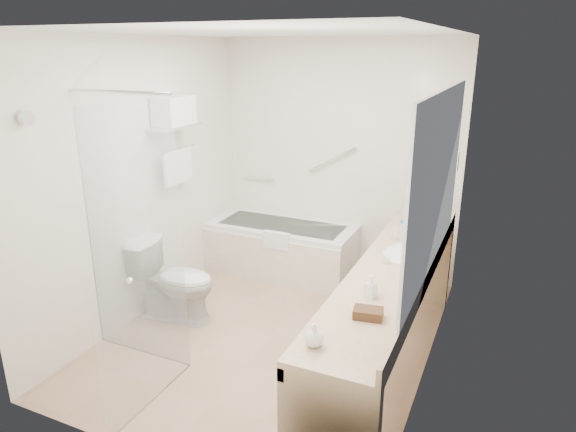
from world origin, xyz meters
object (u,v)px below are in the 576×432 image
at_px(vanity_counter, 389,298).
at_px(amenity_basket, 368,313).
at_px(water_bottle_left, 401,231).
at_px(toilet, 175,281).
at_px(bathtub, 282,248).

xyz_separation_m(vanity_counter, amenity_basket, (0.03, -0.72, 0.24)).
bearing_deg(water_bottle_left, toilet, -161.77).
bearing_deg(bathtub, toilet, -108.46).
bearing_deg(amenity_basket, toilet, 159.34).
bearing_deg(toilet, amenity_basket, -117.93).
relative_size(toilet, amenity_basket, 4.30).
xyz_separation_m(bathtub, vanity_counter, (1.52, -1.39, 0.36)).
xyz_separation_m(bathtub, amenity_basket, (1.55, -2.11, 0.60)).
height_order(vanity_counter, amenity_basket, vanity_counter).
bearing_deg(water_bottle_left, bathtub, 153.28).
relative_size(bathtub, water_bottle_left, 9.12).
height_order(amenity_basket, water_bottle_left, water_bottle_left).
height_order(vanity_counter, toilet, vanity_counter).
bearing_deg(vanity_counter, water_bottle_left, 96.99).
relative_size(bathtub, vanity_counter, 0.59).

